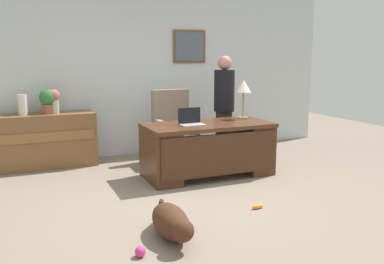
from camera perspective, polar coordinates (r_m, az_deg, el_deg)
name	(u,v)px	position (r m, az deg, el deg)	size (l,w,h in m)	color
ground_plane	(206,199)	(4.97, 1.86, -9.07)	(12.00, 12.00, 0.00)	gray
back_wall	(140,74)	(7.13, -7.04, 7.89)	(7.00, 0.16, 2.70)	silver
desk	(209,148)	(5.79, 2.27, -2.14)	(1.75, 0.83, 0.74)	#4C2B19
credenza	(44,141)	(6.62, -19.45, -1.11)	(1.49, 0.50, 0.81)	brown
armchair	(174,130)	(6.58, -2.47, 0.25)	(0.60, 0.59, 1.12)	gray
person_standing	(224,107)	(6.60, 4.38, 3.36)	(0.32, 0.32, 1.65)	#262323
dog_lying	(172,222)	(3.92, -2.76, -12.18)	(0.32, 0.82, 0.30)	#472819
laptop	(191,121)	(5.61, -0.13, 1.55)	(0.32, 0.22, 0.22)	#B2B5BA
desk_lamp	(244,88)	(6.18, 7.03, 5.89)	(0.22, 0.22, 0.57)	#9E8447
vase_with_flowers	(54,100)	(6.55, -18.25, 4.14)	(0.17, 0.17, 0.35)	#ADB097
vase_empty	(23,105)	(6.53, -22.04, 3.46)	(0.13, 0.13, 0.30)	silver
potted_plant	(48,100)	(6.54, -19.04, 4.10)	(0.24, 0.24, 0.36)	brown
dog_toy_ball	(140,252)	(3.66, -7.06, -15.86)	(0.09, 0.09, 0.09)	#D8338C
dog_toy_bone	(258,207)	(4.72, 8.91, -9.98)	(0.15, 0.05, 0.05)	orange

